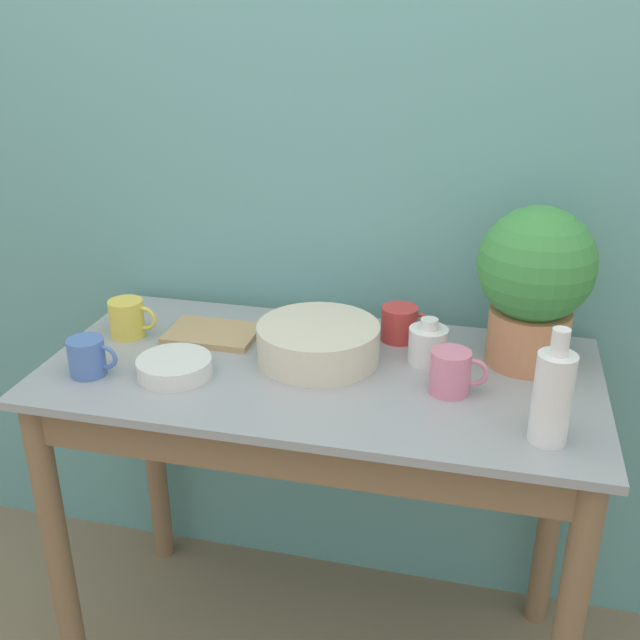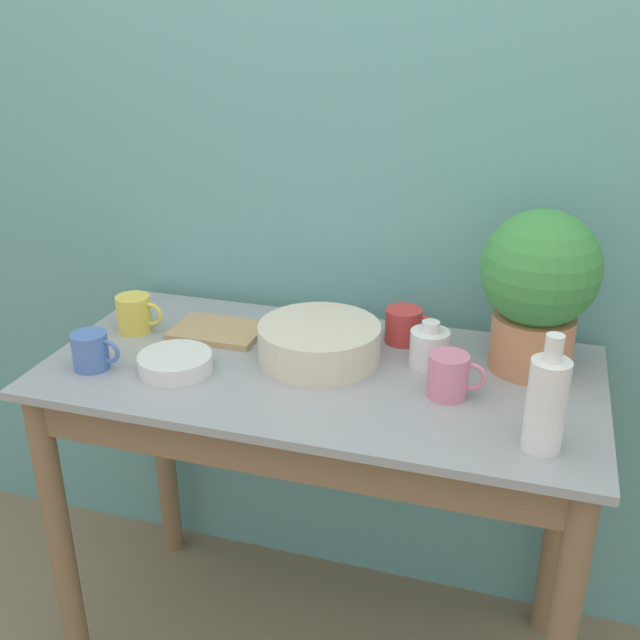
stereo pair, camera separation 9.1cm
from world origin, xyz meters
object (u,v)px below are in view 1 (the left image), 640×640
Objects in this scene: bowl_small_enamel_white at (174,367)px; bottle_short at (428,344)px; bottle_tall at (553,396)px; mug_red at (400,324)px; mug_blue at (88,357)px; mug_yellow at (128,318)px; mug_pink at (451,372)px; potted_plant at (535,280)px; bowl_wash_large at (318,343)px; tray_board at (213,333)px.

bottle_short is at bearing 19.95° from bowl_small_enamel_white.
bottle_short is at bearing 133.07° from bottle_tall.
mug_blue is (-0.65, -0.35, 0.00)m from mug_red.
bottle_tall is at bearing -13.98° from mug_yellow.
potted_plant is at bearing 49.39° from mug_pink.
bottle_short is 0.74m from mug_yellow.
bottle_short is (0.25, 0.05, 0.00)m from bowl_wash_large.
bottle_tall is (0.04, -0.33, -0.11)m from potted_plant.
tray_board is (-0.54, 0.02, -0.04)m from bottle_short.
bowl_small_enamel_white is (0.19, 0.04, -0.02)m from mug_blue.
mug_red is 0.74m from mug_blue.
bottle_short is at bearing -166.34° from potted_plant.
bottle_tall reaches higher than bottle_short.
potted_plant is at bearing 96.47° from bottle_tall.
mug_red is 0.68m from mug_yellow.
bottle_short is 0.65× the size of bowl_small_enamel_white.
bottle_short is 0.89× the size of mug_yellow.
mug_yellow reaches higher than mug_blue.
tray_board is (-0.80, 0.29, -0.09)m from bottle_tall.
potted_plant is 0.35m from bottle_tall.
mug_red reaches higher than tray_board.
mug_blue is 0.94× the size of mug_pink.
bowl_wash_large reaches higher than tray_board.
mug_red is (-0.34, 0.39, -0.05)m from bottle_tall.
bottle_short is 0.89× the size of mug_pink.
mug_pink is 0.73× the size of bowl_small_enamel_white.
bowl_wash_large is 2.62× the size of bottle_short.
mug_red and mug_blue have the same top height.
tray_board is at bearing 166.32° from mug_pink.
mug_yellow is 0.21m from mug_blue.
mug_pink is at bearing 7.73° from mug_blue.
bottle_short reaches higher than bowl_wash_large.
bowl_wash_large is 0.25m from bottle_short.
mug_red is at bearing 42.25° from bowl_wash_large.
mug_red is at bearing 11.63° from mug_yellow.
bowl_wash_large is 1.22× the size of bottle_tall.
mug_yellow is 1.05× the size of mug_blue.
mug_blue reaches higher than bowl_small_enamel_white.
bowl_wash_large reaches higher than mug_blue.
potted_plant is 3.19× the size of mug_blue.
mug_red is 1.01× the size of mug_pink.
bowl_wash_large is 1.29× the size of tray_board.
mug_pink is at bearing -15.07° from bowl_wash_large.
bottle_tall is (0.51, -0.23, 0.05)m from bowl_wash_large.
tray_board is (0.20, 0.04, -0.04)m from mug_yellow.
mug_blue is at bearing -162.96° from potted_plant.
mug_yellow is 0.81m from mug_pink.
mug_yellow is (-0.49, 0.02, 0.00)m from bowl_wash_large.
tray_board is at bearing -168.55° from mug_red.
potted_plant is 2.99× the size of mug_red.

